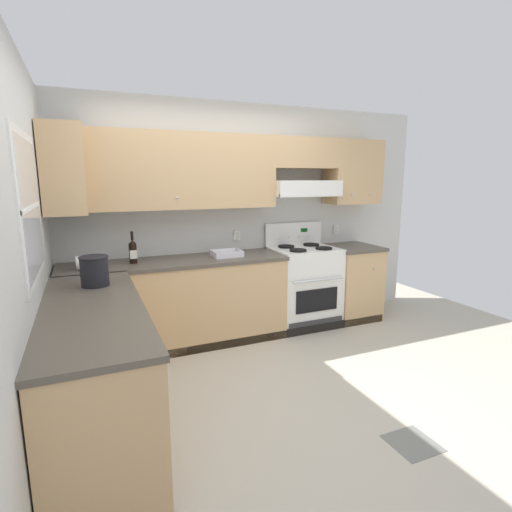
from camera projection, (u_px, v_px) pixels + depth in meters
ground_plane at (264, 393)px, 3.27m from camera, size 7.04×7.04×0.00m
floor_accent_tile at (413, 443)px, 2.64m from camera, size 0.30×0.30×0.01m
wall_back at (240, 201)px, 4.51m from camera, size 4.68×0.57×2.55m
wall_left at (28, 238)px, 2.59m from camera, size 0.47×4.00×2.55m
counter_back_run at (220, 298)px, 4.31m from camera, size 3.60×0.65×0.91m
counter_left_run at (97, 370)px, 2.69m from camera, size 0.63×1.91×0.91m
stove at (304, 285)px, 4.73m from camera, size 0.76×0.62×1.20m
wine_bottle at (133, 251)px, 3.88m from camera, size 0.08×0.08×0.31m
bowl at (227, 254)px, 4.25m from camera, size 0.31×0.25×0.06m
bucket at (94, 270)px, 3.06m from camera, size 0.22×0.22×0.23m
paper_towel_roll at (82, 263)px, 3.62m from camera, size 0.10×0.13×0.13m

